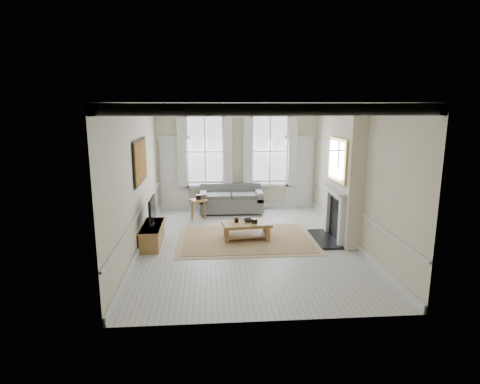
{
  "coord_description": "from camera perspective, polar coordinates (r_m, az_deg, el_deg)",
  "views": [
    {
      "loc": [
        -0.92,
        -9.34,
        3.36
      ],
      "look_at": [
        -0.17,
        0.35,
        1.25
      ],
      "focal_mm": 30.0,
      "sensor_mm": 36.0,
      "label": 1
    }
  ],
  "objects": [
    {
      "name": "tv_stand",
      "position": [
        10.11,
        -12.34,
        -5.97
      ],
      "size": [
        0.45,
        1.39,
        0.49
      ],
      "primitive_type": "cube",
      "color": "brown",
      "rests_on": "floor"
    },
    {
      "name": "painting",
      "position": [
        9.86,
        -13.99,
        4.25
      ],
      "size": [
        0.05,
        1.66,
        1.06
      ],
      "primitive_type": "cube",
      "color": "#AE7C1D",
      "rests_on": "left_wall"
    },
    {
      "name": "bowl",
      "position": [
        10.28,
        1.15,
        -4.04
      ],
      "size": [
        0.31,
        0.31,
        0.06
      ],
      "primitive_type": "imported",
      "rotation": [
        0.0,
        0.0,
        0.35
      ],
      "color": "black",
      "rests_on": "coffee_table"
    },
    {
      "name": "back_wall",
      "position": [
        13.08,
        -0.35,
        4.96
      ],
      "size": [
        5.2,
        0.0,
        5.2
      ],
      "primitive_type": "plane",
      "rotation": [
        1.57,
        0.0,
        0.0
      ],
      "color": "beige",
      "rests_on": "floor"
    },
    {
      "name": "coffee_table",
      "position": [
        10.21,
        0.92,
        -4.79
      ],
      "size": [
        1.27,
        0.84,
        0.45
      ],
      "rotation": [
        0.0,
        0.0,
        0.13
      ],
      "color": "brown",
      "rests_on": "rug"
    },
    {
      "name": "chimney_breast",
      "position": [
        10.24,
        14.71,
        2.52
      ],
      "size": [
        0.35,
        1.7,
        3.38
      ],
      "primitive_type": "cube",
      "color": "beige",
      "rests_on": "floor"
    },
    {
      "name": "rug",
      "position": [
        10.32,
        0.91,
        -6.68
      ],
      "size": [
        3.5,
        2.6,
        0.02
      ],
      "primitive_type": "cube",
      "color": "#94794C",
      "rests_on": "floor"
    },
    {
      "name": "left_wall",
      "position": [
        9.63,
        -14.41,
        1.94
      ],
      "size": [
        0.0,
        7.2,
        7.2
      ],
      "primitive_type": "plane",
      "rotation": [
        1.57,
        0.0,
        1.57
      ],
      "color": "beige",
      "rests_on": "floor"
    },
    {
      "name": "mirror",
      "position": [
        10.12,
        13.67,
        4.47
      ],
      "size": [
        0.06,
        1.26,
        1.06
      ],
      "primitive_type": "cube",
      "color": "gold",
      "rests_on": "chimney_breast"
    },
    {
      "name": "door_right",
      "position": [
        13.42,
        8.44,
        2.64
      ],
      "size": [
        0.9,
        0.08,
        2.3
      ],
      "primitive_type": "cube",
      "color": "silver",
      "rests_on": "floor"
    },
    {
      "name": "ceramic_pot_a",
      "position": [
        10.2,
        -0.5,
        -4.02
      ],
      "size": [
        0.11,
        0.11,
        0.11
      ],
      "primitive_type": "cylinder",
      "color": "black",
      "rests_on": "coffee_table"
    },
    {
      "name": "side_table",
      "position": [
        12.25,
        -5.92,
        -1.53
      ],
      "size": [
        0.61,
        0.61,
        0.57
      ],
      "rotation": [
        0.0,
        0.0,
        0.41
      ],
      "color": "brown",
      "rests_on": "floor"
    },
    {
      "name": "ceramic_pot_b",
      "position": [
        10.15,
        2.08,
        -4.12
      ],
      "size": [
        0.15,
        0.15,
        0.11
      ],
      "primitive_type": "cylinder",
      "color": "black",
      "rests_on": "coffee_table"
    },
    {
      "name": "window_left",
      "position": [
        12.97,
        -4.99,
        5.75
      ],
      "size": [
        1.26,
        0.2,
        2.2
      ],
      "primitive_type": null,
      "color": "#B2BCC6",
      "rests_on": "back_wall"
    },
    {
      "name": "tv",
      "position": [
        9.93,
        -12.38,
        -2.45
      ],
      "size": [
        0.08,
        0.9,
        0.68
      ],
      "color": "black",
      "rests_on": "tv_stand"
    },
    {
      "name": "door_left",
      "position": [
        13.14,
        -9.3,
        2.41
      ],
      "size": [
        0.9,
        0.08,
        2.3
      ],
      "primitive_type": "cube",
      "color": "silver",
      "rests_on": "floor"
    },
    {
      "name": "ceiling",
      "position": [
        9.38,
        1.23,
        12.49
      ],
      "size": [
        7.2,
        7.2,
        0.0
      ],
      "primitive_type": "plane",
      "rotation": [
        3.14,
        0.0,
        0.0
      ],
      "color": "white",
      "rests_on": "back_wall"
    },
    {
      "name": "floor",
      "position": [
        9.97,
        1.14,
        -7.45
      ],
      "size": [
        7.2,
        7.2,
        0.0
      ],
      "primitive_type": "plane",
      "color": "#B7B5AD",
      "rests_on": "ground"
    },
    {
      "name": "sofa",
      "position": [
        12.82,
        -1.27,
        -1.24
      ],
      "size": [
        1.96,
        0.95,
        0.89
      ],
      "color": "#595856",
      "rests_on": "floor"
    },
    {
      "name": "fireplace",
      "position": [
        10.37,
        13.25,
        -2.76
      ],
      "size": [
        0.21,
        1.45,
        1.33
      ],
      "color": "silver",
      "rests_on": "floor"
    },
    {
      "name": "hearth",
      "position": [
        10.52,
        12.01,
        -6.52
      ],
      "size": [
        0.55,
        1.5,
        0.05
      ],
      "primitive_type": "cube",
      "color": "black",
      "rests_on": "floor"
    },
    {
      "name": "right_wall",
      "position": [
        10.12,
        16.02,
        2.33
      ],
      "size": [
        0.0,
        7.2,
        7.2
      ],
      "primitive_type": "plane",
      "rotation": [
        1.57,
        0.0,
        -1.57
      ],
      "color": "beige",
      "rests_on": "floor"
    },
    {
      "name": "window_right",
      "position": [
        13.12,
        4.26,
        5.83
      ],
      "size": [
        1.26,
        0.2,
        2.2
      ],
      "primitive_type": null,
      "color": "#B2BCC6",
      "rests_on": "back_wall"
    }
  ]
}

